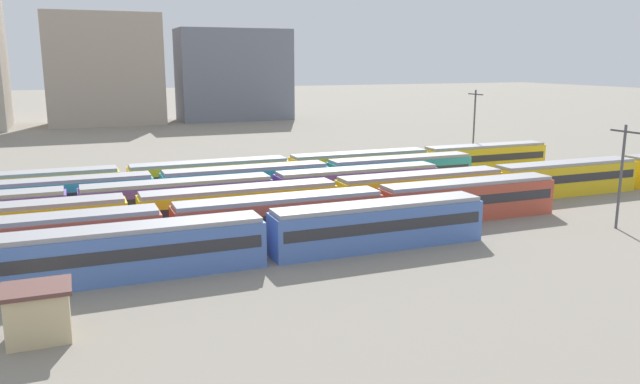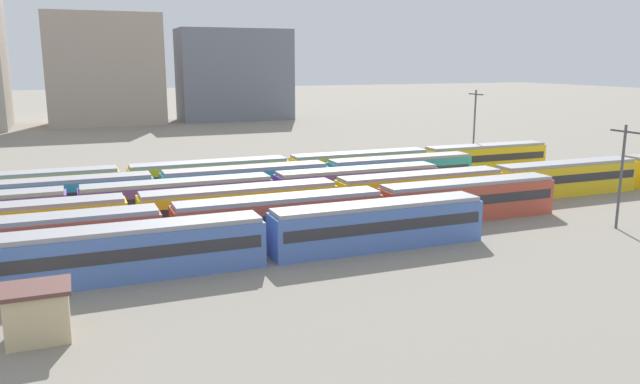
{
  "view_description": "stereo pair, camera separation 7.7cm",
  "coord_description": "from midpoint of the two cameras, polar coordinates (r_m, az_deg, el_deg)",
  "views": [
    {
      "loc": [
        2.74,
        -43.31,
        14.89
      ],
      "look_at": [
        25.52,
        13.0,
        2.04
      ],
      "focal_mm": 34.96,
      "sensor_mm": 36.0,
      "label": 1
    },
    {
      "loc": [
        2.82,
        -43.34,
        14.89
      ],
      "look_at": [
        25.52,
        13.0,
        2.04
      ],
      "focal_mm": 34.96,
      "sensor_mm": 36.0,
      "label": 2
    }
  ],
  "objects": [
    {
      "name": "ground_plane",
      "position": [
        58.33,
        -23.96,
        -3.9
      ],
      "size": [
        600.0,
        600.0,
        0.0
      ],
      "primitive_type": "plane",
      "color": "gray"
    },
    {
      "name": "train_track_0",
      "position": [
        45.38,
        -16.42,
        -5.19
      ],
      "size": [
        55.8,
        3.06,
        3.75
      ],
      "color": "#4C70BC",
      "rests_on": "ground_plane"
    },
    {
      "name": "train_track_1",
      "position": [
        52.71,
        -3.63,
        -2.34
      ],
      "size": [
        55.8,
        3.06,
        3.75
      ],
      "color": "#BC4C38",
      "rests_on": "ground_plane"
    },
    {
      "name": "train_track_2",
      "position": [
        64.27,
        9.25,
        0.13
      ],
      "size": [
        93.6,
        3.06,
        3.75
      ],
      "color": "yellow",
      "rests_on": "ground_plane"
    },
    {
      "name": "train_track_3",
      "position": [
        61.04,
        -12.75,
        -0.64
      ],
      "size": [
        55.8,
        3.06,
        3.75
      ],
      "color": "#6B429E",
      "rests_on": "ground_plane"
    },
    {
      "name": "train_track_4",
      "position": [
        67.68,
        -6.7,
        0.8
      ],
      "size": [
        55.8,
        3.06,
        3.75
      ],
      "color": "teal",
      "rests_on": "ground_plane"
    },
    {
      "name": "train_track_5",
      "position": [
        74.49,
        -2.85,
        1.89
      ],
      "size": [
        74.7,
        3.06,
        3.75
      ],
      "color": "yellow",
      "rests_on": "ground_plane"
    },
    {
      "name": "catenary_pole_1",
      "position": [
        89.82,
        13.97,
        5.93
      ],
      "size": [
        0.24,
        3.2,
        10.94
      ],
      "color": "#4C4C51",
      "rests_on": "ground_plane"
    },
    {
      "name": "catenary_pole_2",
      "position": [
        61.54,
        25.91,
        1.7
      ],
      "size": [
        0.24,
        3.2,
        9.38
      ],
      "color": "#4C4C51",
      "rests_on": "ground_plane"
    },
    {
      "name": "signal_hut",
      "position": [
        37.51,
        -24.39,
        -10.01
      ],
      "size": [
        3.6,
        3.0,
        3.04
      ],
      "color": "#C6B284",
      "rests_on": "ground_plane"
    },
    {
      "name": "distant_building_2",
      "position": [
        157.47,
        -19.1,
        10.56
      ],
      "size": [
        25.99,
        14.92,
        25.68
      ],
      "primitive_type": "cube",
      "color": "#A89989",
      "rests_on": "ground_plane"
    },
    {
      "name": "distant_building_3",
      "position": [
        162.26,
        -7.81,
        10.58
      ],
      "size": [
        28.02,
        12.69,
        22.64
      ],
      "primitive_type": "cube",
      "color": "slate",
      "rests_on": "ground_plane"
    }
  ]
}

